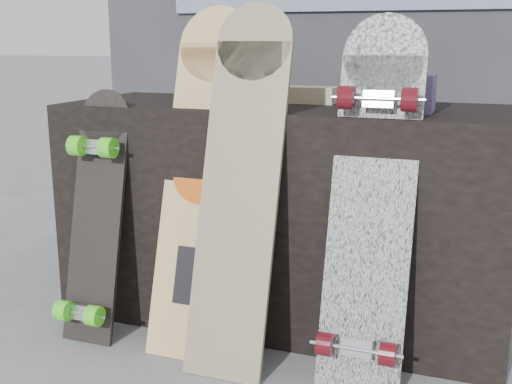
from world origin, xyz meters
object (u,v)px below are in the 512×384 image
at_px(longboard_celtic, 241,176).
at_px(skateboard_dark, 95,214).
at_px(longboard_cascadia, 372,196).
at_px(vendor_table, 285,213).
at_px(longboard_geisha, 203,169).

height_order(longboard_celtic, skateboard_dark, longboard_celtic).
xyz_separation_m(longboard_celtic, longboard_cascadia, (0.41, 0.02, -0.03)).
relative_size(longboard_celtic, skateboard_dark, 1.33).
relative_size(longboard_cascadia, skateboard_dark, 1.29).
xyz_separation_m(longboard_cascadia, skateboard_dark, (-0.95, -0.05, -0.14)).
bearing_deg(longboard_cascadia, longboard_celtic, -176.77).
relative_size(vendor_table, longboard_celtic, 1.39).
bearing_deg(skateboard_dark, longboard_cascadia, 2.93).
bearing_deg(longboard_cascadia, vendor_table, 138.80).
relative_size(vendor_table, longboard_geisha, 1.40).
bearing_deg(longboard_cascadia, longboard_geisha, 174.81).
height_order(vendor_table, skateboard_dark, skateboard_dark).
bearing_deg(skateboard_dark, vendor_table, 33.67).
height_order(vendor_table, longboard_geisha, longboard_geisha).
relative_size(longboard_geisha, longboard_cascadia, 1.03).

